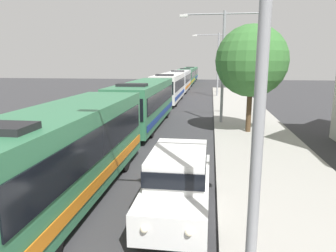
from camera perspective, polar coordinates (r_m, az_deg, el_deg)
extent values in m
cube|color=#33724C|center=(10.63, -18.24, -4.22)|extent=(2.50, 10.70, 2.70)
cube|color=black|center=(10.05, -11.83, -2.71)|extent=(0.04, 9.85, 1.00)
cube|color=black|center=(11.16, -24.23, -2.08)|extent=(0.04, 9.85, 1.00)
cube|color=orange|center=(10.39, -11.51, -8.86)|extent=(0.03, 10.17, 0.36)
cylinder|color=black|center=(7.91, -21.06, -19.65)|extent=(0.28, 1.00, 1.00)
cylinder|color=black|center=(13.22, -7.99, -6.03)|extent=(0.28, 1.00, 1.00)
cylinder|color=black|center=(13.97, -16.76, -5.46)|extent=(0.28, 1.00, 1.00)
cube|color=#33724C|center=(22.12, -4.30, 4.44)|extent=(2.50, 11.42, 2.70)
cube|color=black|center=(21.85, -1.04, 5.30)|extent=(0.04, 10.50, 1.00)
cube|color=black|center=(22.37, -7.51, 5.36)|extent=(0.04, 10.50, 1.00)
cube|color=black|center=(16.57, -8.44, 2.92)|extent=(2.30, 0.04, 1.20)
cube|color=navy|center=(22.00, -1.00, 2.32)|extent=(0.03, 10.85, 0.36)
cube|color=black|center=(18.65, -6.57, 7.44)|extent=(1.75, 0.90, 0.16)
cylinder|color=black|center=(18.69, -3.20, -0.65)|extent=(0.28, 1.00, 1.00)
cylinder|color=black|center=(19.22, -9.65, -0.45)|extent=(0.28, 1.00, 1.00)
cylinder|color=black|center=(25.16, -0.31, 2.60)|extent=(0.28, 1.00, 1.00)
cylinder|color=black|center=(25.56, -5.21, 2.70)|extent=(0.28, 1.00, 1.00)
cube|color=silver|center=(34.82, 0.17, 7.16)|extent=(2.50, 10.70, 2.70)
cube|color=black|center=(34.65, 2.27, 7.71)|extent=(0.04, 9.85, 1.00)
cube|color=black|center=(34.99, -1.91, 7.75)|extent=(0.04, 9.85, 1.00)
cube|color=black|center=(29.50, -1.22, 6.90)|extent=(2.30, 0.04, 1.20)
cube|color=navy|center=(34.75, 2.27, 5.81)|extent=(0.03, 10.17, 0.36)
cube|color=black|center=(31.56, -0.61, 9.28)|extent=(1.75, 0.90, 0.16)
cylinder|color=black|center=(31.54, 1.35, 4.48)|extent=(0.28, 1.00, 1.00)
cylinder|color=black|center=(31.86, -2.59, 4.54)|extent=(0.28, 1.00, 1.00)
cylinder|color=black|center=(37.72, 2.43, 5.68)|extent=(0.28, 1.00, 1.00)
cylinder|color=black|center=(37.99, -0.89, 5.73)|extent=(0.28, 1.00, 1.00)
cube|color=silver|center=(47.24, 2.21, 8.37)|extent=(2.50, 11.49, 2.70)
cube|color=black|center=(47.11, 3.76, 8.78)|extent=(0.04, 10.57, 1.00)
cube|color=black|center=(47.36, 0.66, 8.82)|extent=(0.04, 10.57, 1.00)
cube|color=black|center=(41.50, 1.42, 8.32)|extent=(2.30, 0.04, 1.20)
cube|color=orange|center=(47.19, 3.76, 7.38)|extent=(0.03, 10.92, 0.36)
cube|color=black|center=(43.75, 1.77, 9.98)|extent=(1.75, 0.90, 0.16)
cylinder|color=black|center=(43.70, 3.18, 6.51)|extent=(0.28, 1.00, 1.00)
cylinder|color=black|center=(43.93, 0.30, 6.55)|extent=(0.28, 1.00, 1.00)
cylinder|color=black|center=(50.37, 3.80, 7.20)|extent=(0.28, 1.00, 1.00)
cylinder|color=black|center=(50.57, 1.30, 7.24)|extent=(0.28, 1.00, 1.00)
cube|color=#33724C|center=(60.20, 3.44, 9.10)|extent=(2.50, 12.27, 2.70)
cube|color=black|center=(60.10, 4.66, 9.41)|extent=(0.04, 11.29, 1.00)
cube|color=black|center=(60.30, 2.22, 9.45)|extent=(0.04, 11.29, 1.00)
cube|color=black|center=(54.06, 2.93, 9.12)|extent=(2.30, 0.04, 1.20)
cube|color=gold|center=(60.16, 4.66, 8.32)|extent=(0.03, 11.66, 0.36)
cube|color=black|center=(56.48, 3.16, 10.38)|extent=(1.75, 0.90, 0.16)
cylinder|color=black|center=(56.41, 4.24, 7.69)|extent=(0.28, 1.00, 1.00)
cylinder|color=black|center=(56.59, 2.00, 7.73)|extent=(0.28, 1.00, 1.00)
cylinder|color=black|center=(63.56, 4.66, 8.14)|extent=(0.28, 1.00, 1.00)
cylinder|color=black|center=(63.72, 2.66, 8.18)|extent=(0.28, 1.00, 1.00)
cube|color=#33724C|center=(72.97, 4.22, 9.56)|extent=(2.50, 12.16, 2.70)
cube|color=black|center=(72.89, 5.24, 9.82)|extent=(0.04, 11.19, 1.00)
cube|color=black|center=(73.05, 3.22, 9.85)|extent=(0.04, 11.19, 1.00)
cube|color=black|center=(66.88, 3.89, 9.62)|extent=(2.30, 0.04, 1.20)
cube|color=navy|center=(72.94, 5.23, 8.92)|extent=(0.03, 11.56, 0.36)
cube|color=black|center=(69.29, 4.05, 10.63)|extent=(1.75, 0.90, 0.16)
cylinder|color=black|center=(69.21, 4.93, 8.44)|extent=(0.28, 1.00, 1.00)
cylinder|color=black|center=(69.35, 3.09, 8.47)|extent=(0.28, 1.00, 1.00)
cylinder|color=black|center=(76.31, 5.20, 8.74)|extent=(0.28, 1.00, 1.00)
cylinder|color=black|center=(76.44, 3.54, 8.77)|extent=(0.28, 1.00, 1.00)
cube|color=white|center=(9.62, 1.81, -11.63)|extent=(1.84, 4.95, 0.80)
cube|color=white|center=(9.47, 1.94, -6.82)|extent=(1.62, 2.87, 0.80)
cube|color=black|center=(9.47, 1.94, -6.82)|extent=(1.66, 2.97, 0.44)
sphere|color=#F9EFCC|center=(7.44, -4.39, -18.27)|extent=(0.18, 0.18, 0.18)
sphere|color=#F9EFCC|center=(7.32, 3.82, -18.82)|extent=(0.18, 0.18, 0.18)
cylinder|color=black|center=(8.54, -5.09, -17.51)|extent=(0.22, 0.70, 0.70)
cylinder|color=black|center=(8.37, 6.52, -18.22)|extent=(0.22, 0.70, 0.70)
cylinder|color=black|center=(11.26, -1.59, -9.96)|extent=(0.22, 0.70, 0.70)
cylinder|color=black|center=(11.13, 6.91, -10.32)|extent=(0.22, 0.70, 0.70)
cylinder|color=gray|center=(5.30, 16.76, 10.58)|extent=(0.20, 0.20, 8.62)
cylinder|color=gray|center=(22.76, 9.96, 10.33)|extent=(0.20, 0.20, 7.71)
cylinder|color=gray|center=(22.96, 6.60, 19.59)|extent=(2.80, 0.10, 0.10)
cube|color=silver|center=(23.03, 2.91, 19.43)|extent=(0.56, 0.28, 0.16)
cylinder|color=gray|center=(23.06, 13.98, 19.30)|extent=(2.80, 0.10, 0.10)
cube|color=silver|center=(23.22, 17.60, 18.85)|extent=(0.56, 0.28, 0.16)
cylinder|color=gray|center=(40.25, 9.09, 10.92)|extent=(0.20, 0.20, 7.70)
cylinder|color=gray|center=(40.36, 7.10, 16.17)|extent=(2.93, 0.10, 0.10)
cube|color=silver|center=(40.41, 4.93, 16.09)|extent=(0.56, 0.28, 0.16)
cylinder|color=gray|center=(40.42, 11.42, 16.02)|extent=(2.93, 0.10, 0.10)
cube|color=silver|center=(40.52, 13.57, 15.81)|extent=(0.56, 0.28, 0.16)
cylinder|color=#4C3823|center=(20.14, 14.51, 2.69)|extent=(0.32, 0.32, 2.63)
sphere|color=#387033|center=(19.90, 14.97, 11.39)|extent=(4.33, 4.33, 4.33)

